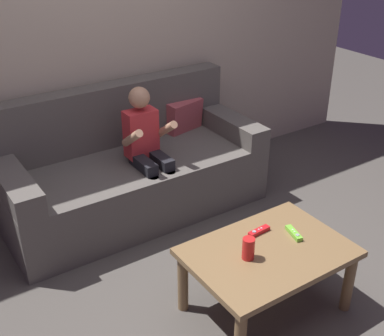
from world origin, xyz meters
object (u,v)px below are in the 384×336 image
object	(u,v)px
couch	(131,171)
person_seated_on_couch	(148,148)
soda_can	(248,248)
game_remote_red_center	(259,231)
game_remote_lime_near_edge	(294,233)
coffee_table	(268,259)

from	to	relation	value
couch	person_seated_on_couch	size ratio (longest dim) A/B	1.94
person_seated_on_couch	soda_can	world-z (taller)	person_seated_on_couch
couch	game_remote_red_center	xyz separation A→B (m)	(0.17, -1.23, 0.11)
couch	game_remote_lime_near_edge	xyz separation A→B (m)	(0.32, -1.36, 0.11)
game_remote_lime_near_edge	person_seated_on_couch	bearing A→B (deg)	103.20
person_seated_on_couch	game_remote_lime_near_edge	xyz separation A→B (m)	(0.27, -1.17, -0.14)
person_seated_on_couch	soda_can	bearing A→B (deg)	-93.34
coffee_table	soda_can	bearing A→B (deg)	176.40
couch	person_seated_on_couch	world-z (taller)	person_seated_on_couch
coffee_table	game_remote_red_center	bearing A→B (deg)	68.72
couch	coffee_table	size ratio (longest dim) A/B	2.16
game_remote_lime_near_edge	soda_can	xyz separation A→B (m)	(-0.34, -0.02, 0.05)
couch	soda_can	xyz separation A→B (m)	(-0.02, -1.37, 0.16)
game_remote_lime_near_edge	game_remote_red_center	distance (m)	0.19
couch	coffee_table	xyz separation A→B (m)	(0.11, -1.38, 0.04)
couch	coffee_table	bearing A→B (deg)	-85.31
game_remote_red_center	coffee_table	bearing A→B (deg)	-111.28
coffee_table	game_remote_lime_near_edge	distance (m)	0.22
soda_can	game_remote_red_center	bearing A→B (deg)	35.89
coffee_table	game_remote_lime_near_edge	size ratio (longest dim) A/B	6.01
person_seated_on_couch	game_remote_lime_near_edge	world-z (taller)	person_seated_on_couch
couch	person_seated_on_couch	bearing A→B (deg)	-75.83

